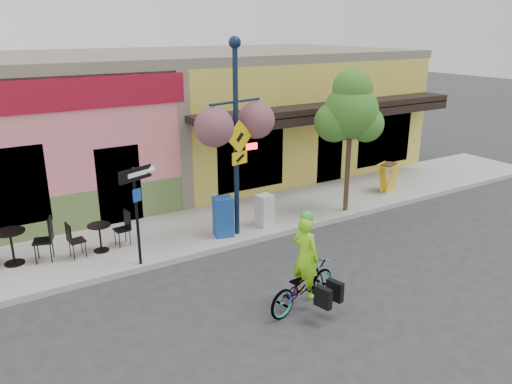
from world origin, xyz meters
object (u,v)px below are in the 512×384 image
(one_way_sign, at_px, (137,217))
(building, at_px, (164,116))
(newspaper_box_grey, at_px, (265,210))
(street_tree, at_px, (349,141))
(bicycle, at_px, (302,285))
(cyclist_rider, at_px, (305,268))
(newspaper_box_blue, at_px, (223,217))
(lamp_post, at_px, (236,140))

(one_way_sign, bearing_deg, building, 42.03)
(newspaper_box_grey, xyz_separation_m, street_tree, (2.67, -0.27, 1.65))
(bicycle, relative_size, cyclist_rider, 1.08)
(newspaper_box_blue, bearing_deg, one_way_sign, -157.22)
(one_way_sign, bearing_deg, newspaper_box_grey, -13.89)
(bicycle, relative_size, one_way_sign, 0.79)
(one_way_sign, bearing_deg, lamp_post, -13.37)
(bicycle, xyz_separation_m, newspaper_box_blue, (0.20, 3.69, 0.20))
(cyclist_rider, xyz_separation_m, newspaper_box_blue, (0.15, 3.69, -0.17))
(one_way_sign, height_order, newspaper_box_blue, one_way_sign)
(lamp_post, distance_m, newspaper_box_blue, 2.01)
(building, height_order, cyclist_rider, building)
(lamp_post, xyz_separation_m, one_way_sign, (-2.78, -0.39, -1.35))
(bicycle, relative_size, street_tree, 0.44)
(building, relative_size, newspaper_box_grey, 20.92)
(building, relative_size, lamp_post, 3.65)
(one_way_sign, distance_m, newspaper_box_blue, 2.52)
(lamp_post, height_order, newspaper_box_grey, lamp_post)
(one_way_sign, relative_size, street_tree, 0.55)
(cyclist_rider, relative_size, street_tree, 0.40)
(bicycle, bearing_deg, street_tree, -63.41)
(lamp_post, xyz_separation_m, newspaper_box_blue, (-0.38, 0.06, -1.97))
(cyclist_rider, xyz_separation_m, newspaper_box_grey, (1.45, 3.73, -0.26))
(bicycle, xyz_separation_m, street_tree, (4.17, 3.45, 1.75))
(one_way_sign, distance_m, newspaper_box_grey, 3.80)
(street_tree, bearing_deg, bicycle, -140.40)
(building, distance_m, one_way_sign, 7.73)
(newspaper_box_grey, bearing_deg, building, 82.72)
(building, relative_size, cyclist_rider, 10.83)
(building, bearing_deg, cyclist_rider, -96.76)
(bicycle, xyz_separation_m, lamp_post, (0.58, 3.63, 2.17))
(building, bearing_deg, newspaper_box_grey, -87.71)
(one_way_sign, bearing_deg, cyclist_rider, -76.59)
(cyclist_rider, bearing_deg, street_tree, -63.07)
(building, height_order, newspaper_box_blue, building)
(bicycle, height_order, street_tree, street_tree)
(cyclist_rider, height_order, lamp_post, lamp_post)
(one_way_sign, xyz_separation_m, street_tree, (6.37, 0.21, 0.93))
(street_tree, bearing_deg, cyclist_rider, -140.06)
(newspaper_box_blue, bearing_deg, newspaper_box_grey, 14.00)
(one_way_sign, height_order, newspaper_box_grey, one_way_sign)
(building, xyz_separation_m, street_tree, (2.93, -6.64, -0.02))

